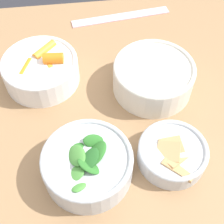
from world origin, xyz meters
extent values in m
plane|color=#2D2D33|center=(0.00, 0.00, 0.00)|extent=(10.00, 10.00, 0.00)
cube|color=#99724C|center=(0.00, 0.00, 0.75)|extent=(1.20, 0.79, 0.03)
cylinder|color=white|center=(-0.17, 0.11, 0.79)|extent=(0.16, 0.16, 0.06)
torus|color=white|center=(-0.17, 0.11, 0.82)|extent=(0.16, 0.16, 0.01)
cylinder|color=orange|center=(-0.18, 0.11, 0.80)|extent=(0.03, 0.05, 0.02)
cylinder|color=orange|center=(-0.20, 0.10, 0.81)|extent=(0.04, 0.05, 0.02)
cylinder|color=orange|center=(-0.16, 0.09, 0.81)|extent=(0.04, 0.03, 0.02)
cylinder|color=orange|center=(-0.17, 0.09, 0.80)|extent=(0.02, 0.05, 0.02)
cylinder|color=orange|center=(-0.15, 0.11, 0.81)|extent=(0.04, 0.05, 0.02)
cylinder|color=orange|center=(-0.14, 0.11, 0.82)|extent=(0.04, 0.03, 0.02)
cylinder|color=orange|center=(-0.16, 0.15, 0.82)|extent=(0.05, 0.05, 0.02)
cylinder|color=silver|center=(-0.08, -0.13, 0.79)|extent=(0.16, 0.16, 0.06)
torus|color=silver|center=(-0.08, -0.13, 0.82)|extent=(0.16, 0.16, 0.01)
ellipsoid|color=#2D7028|center=(-0.07, -0.12, 0.82)|extent=(0.06, 0.06, 0.03)
ellipsoid|color=#3D8433|center=(-0.10, -0.08, 0.80)|extent=(0.05, 0.04, 0.03)
ellipsoid|color=#4C933D|center=(-0.10, -0.17, 0.81)|extent=(0.04, 0.05, 0.04)
ellipsoid|color=#4C933D|center=(-0.10, -0.12, 0.82)|extent=(0.05, 0.06, 0.04)
ellipsoid|color=#2D7028|center=(-0.08, -0.15, 0.82)|extent=(0.05, 0.04, 0.04)
ellipsoid|color=#2D7028|center=(-0.07, -0.10, 0.82)|extent=(0.04, 0.02, 0.03)
ellipsoid|color=#2D7028|center=(-0.10, -0.09, 0.81)|extent=(0.04, 0.05, 0.03)
ellipsoid|color=#235B23|center=(-0.08, -0.14, 0.83)|extent=(0.05, 0.05, 0.02)
ellipsoid|color=#4C933D|center=(-0.11, -0.15, 0.81)|extent=(0.04, 0.03, 0.03)
cylinder|color=silver|center=(0.07, 0.06, 0.79)|extent=(0.17, 0.17, 0.06)
torus|color=silver|center=(0.07, 0.06, 0.82)|extent=(0.17, 0.17, 0.01)
cylinder|color=brown|center=(0.07, 0.06, 0.78)|extent=(0.16, 0.16, 0.04)
ellipsoid|color=#AD7551|center=(0.11, 0.10, 0.81)|extent=(0.01, 0.01, 0.01)
ellipsoid|color=#AD7551|center=(0.06, 0.08, 0.80)|extent=(0.01, 0.01, 0.01)
ellipsoid|color=#A36B4C|center=(0.02, 0.00, 0.81)|extent=(0.01, 0.01, 0.01)
ellipsoid|color=#8E5B3D|center=(0.06, 0.03, 0.80)|extent=(0.01, 0.01, 0.01)
ellipsoid|color=#AD7551|center=(0.10, 0.08, 0.81)|extent=(0.01, 0.01, 0.01)
ellipsoid|color=#AD7551|center=(0.03, 0.09, 0.81)|extent=(0.01, 0.01, 0.01)
ellipsoid|color=#AD7551|center=(0.07, 0.02, 0.81)|extent=(0.01, 0.01, 0.01)
ellipsoid|color=#AD7551|center=(0.01, 0.07, 0.81)|extent=(0.01, 0.01, 0.01)
ellipsoid|color=#8E5B3D|center=(0.09, 0.07, 0.80)|extent=(0.01, 0.01, 0.01)
ellipsoid|color=#8E5B3D|center=(0.12, 0.06, 0.81)|extent=(0.01, 0.01, 0.01)
ellipsoid|color=#8E5B3D|center=(0.09, 0.10, 0.81)|extent=(0.01, 0.01, 0.01)
ellipsoid|color=#8E5B3D|center=(0.09, 0.12, 0.81)|extent=(0.01, 0.01, 0.01)
ellipsoid|color=#8E5B3D|center=(0.12, 0.11, 0.81)|extent=(0.01, 0.01, 0.01)
ellipsoid|color=#8E5B3D|center=(0.10, 0.03, 0.80)|extent=(0.01, 0.01, 0.01)
ellipsoid|color=#A36B4C|center=(0.05, 0.11, 0.81)|extent=(0.01, 0.01, 0.01)
cylinder|color=tan|center=(0.10, 0.07, 0.82)|extent=(0.03, 0.03, 0.01)
cylinder|color=tan|center=(0.09, 0.12, 0.81)|extent=(0.02, 0.02, 0.01)
cylinder|color=silver|center=(0.07, -0.12, 0.78)|extent=(0.13, 0.13, 0.04)
torus|color=silver|center=(0.07, -0.12, 0.80)|extent=(0.13, 0.13, 0.01)
cube|color=tan|center=(0.10, -0.11, 0.79)|extent=(0.07, 0.06, 0.02)
cube|color=tan|center=(0.07, -0.12, 0.79)|extent=(0.08, 0.08, 0.03)
cube|color=tan|center=(0.08, -0.15, 0.79)|extent=(0.08, 0.08, 0.02)
cube|color=tan|center=(0.07, -0.12, 0.80)|extent=(0.04, 0.05, 0.01)
cube|color=tan|center=(0.06, -0.12, 0.80)|extent=(0.05, 0.05, 0.02)
cube|color=#EFB7C6|center=(0.04, 0.31, 0.76)|extent=(0.27, 0.06, 0.00)
camera|label=1|loc=(-0.07, -0.38, 1.29)|focal=50.00mm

